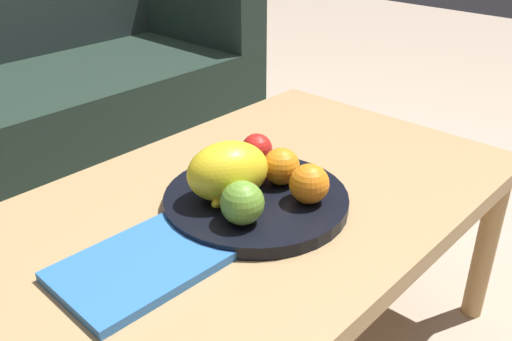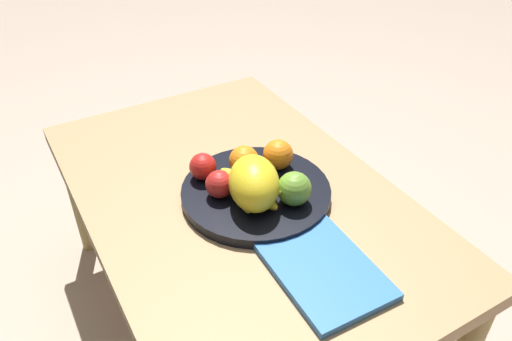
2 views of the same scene
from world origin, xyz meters
name	(u,v)px [view 1 (image 1 of 2)]	position (x,y,z in m)	size (l,w,h in m)	color
coffee_table	(258,214)	(0.00, 0.00, 0.39)	(1.05, 0.68, 0.44)	tan
couch	(12,105)	(0.06, 1.18, 0.30)	(1.70, 0.70, 0.90)	#1E2E25
fruit_bowl	(256,200)	(-0.04, -0.03, 0.45)	(0.34, 0.34, 0.03)	black
melon_large_front	(228,171)	(-0.08, 0.00, 0.52)	(0.15, 0.11, 0.11)	yellow
orange_front	(309,184)	(0.01, -0.12, 0.50)	(0.07, 0.07, 0.07)	orange
orange_left	(281,166)	(0.03, -0.03, 0.50)	(0.07, 0.07, 0.07)	orange
apple_front	(242,203)	(-0.12, -0.08, 0.50)	(0.08, 0.08, 0.08)	#6A9D33
apple_left	(231,162)	(-0.02, 0.05, 0.50)	(0.06, 0.06, 0.06)	red
apple_right	(257,149)	(0.06, 0.06, 0.50)	(0.06, 0.06, 0.06)	red
banana_bunch	(234,178)	(-0.06, 0.00, 0.50)	(0.17, 0.11, 0.06)	yellow
magazine	(139,266)	(-0.30, -0.03, 0.45)	(0.25, 0.18, 0.02)	#306FC1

